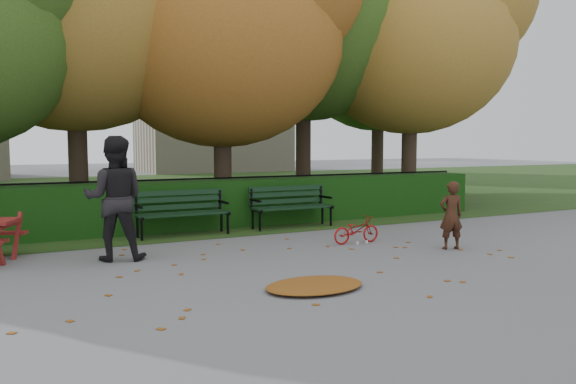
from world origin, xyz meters
name	(u,v)px	position (x,y,z in m)	size (l,w,h in m)	color
ground	(339,265)	(0.00, 0.00, 0.00)	(90.00, 90.00, 0.00)	slate
grass_strip	(136,192)	(0.00, 14.00, 0.01)	(90.00, 90.00, 0.00)	#1C3A16
building_right	(212,78)	(8.00, 28.00, 6.00)	(9.00, 6.00, 12.00)	#B4A88E
hedge	(229,203)	(0.00, 4.50, 0.50)	(13.00, 0.90, 1.00)	black
iron_fence	(217,198)	(0.00, 5.30, 0.54)	(14.00, 0.04, 1.02)	black
tree_c	(238,18)	(0.83, 5.96, 4.82)	(6.30, 6.00, 8.00)	#30231A
tree_e	(426,28)	(6.52, 5.77, 5.08)	(6.09, 5.80, 8.16)	#30231A
tree_g	(390,45)	(8.33, 9.76, 5.37)	(6.30, 6.00, 8.55)	#30231A
bench_left	(182,209)	(-1.30, 3.70, 0.52)	(1.80, 0.57, 0.88)	black
bench_right	(290,203)	(1.10, 3.70, 0.52)	(1.80, 0.57, 0.88)	black
leaf_pile	(315,285)	(-1.01, -1.02, 0.04)	(1.29, 0.90, 0.09)	#6B2E0E
leaf_scatter	(329,261)	(0.00, 0.30, 0.01)	(9.00, 5.70, 0.01)	#6B2E0E
child	(451,215)	(2.37, 0.20, 0.58)	(0.42, 0.28, 1.16)	#381D12
adult	(114,198)	(-2.89, 1.91, 0.96)	(0.93, 0.73, 1.92)	black
bicycle	(356,230)	(1.25, 1.40, 0.24)	(0.32, 0.93, 0.49)	#A00E0E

